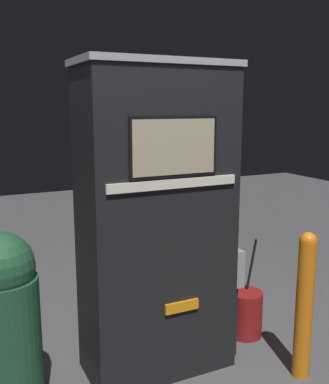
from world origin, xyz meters
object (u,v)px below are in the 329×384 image
(trash_bin, at_px, (3,325))
(gas_pump, at_px, (157,222))
(safety_bollard, at_px, (305,303))
(squeegee_bucket, at_px, (245,313))

(trash_bin, bearing_deg, gas_pump, 4.92)
(gas_pump, distance_m, trash_bin, 1.10)
(gas_pump, xyz_separation_m, trash_bin, (-0.99, -0.09, -0.46))
(safety_bollard, xyz_separation_m, squeegee_bucket, (-0.01, 0.61, -0.34))
(trash_bin, relative_size, squeegee_bucket, 1.39)
(squeegee_bucket, bearing_deg, trash_bin, -174.85)
(safety_bollard, relative_size, trash_bin, 0.90)
(trash_bin, bearing_deg, squeegee_bucket, 5.15)
(gas_pump, bearing_deg, safety_bollard, -33.50)
(gas_pump, height_order, squeegee_bucket, gas_pump)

